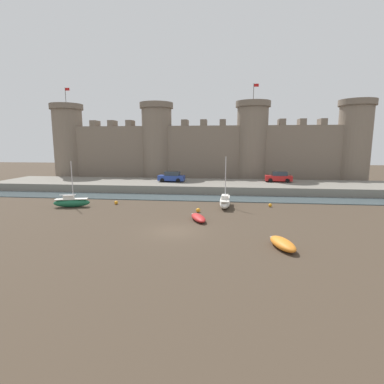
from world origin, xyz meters
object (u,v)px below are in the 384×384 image
object	(u,v)px
rowboat_near_channel_left	(283,244)
mooring_buoy_mid_mud	(116,203)
sailboat_foreground_left	(72,202)
rowboat_near_channel_right	(198,218)
sailboat_midflat_left	(225,202)
mooring_buoy_near_shore	(270,205)
car_quay_centre_east	(172,177)
mooring_buoy_off_centre	(198,210)
car_quay_east	(279,177)

from	to	relation	value
rowboat_near_channel_left	mooring_buoy_mid_mud	xyz separation A→B (m)	(-17.08, 13.23, -0.14)
sailboat_foreground_left	rowboat_near_channel_right	bearing A→B (deg)	-16.15
sailboat_midflat_left	sailboat_foreground_left	bearing A→B (deg)	-173.46
mooring_buoy_near_shore	car_quay_centre_east	xyz separation A→B (m)	(-13.65, 11.70, 1.78)
rowboat_near_channel_right	mooring_buoy_mid_mud	size ratio (longest dim) A/B	7.59
mooring_buoy_off_centre	car_quay_east	distance (m)	20.41
rowboat_near_channel_left	mooring_buoy_near_shore	bearing A→B (deg)	85.54
car_quay_centre_east	sailboat_midflat_left	bearing A→B (deg)	-55.64
sailboat_foreground_left	car_quay_centre_east	world-z (taller)	sailboat_foreground_left
rowboat_near_channel_right	sailboat_foreground_left	bearing A→B (deg)	163.85
sailboat_foreground_left	car_quay_east	world-z (taller)	sailboat_foreground_left
sailboat_midflat_left	rowboat_near_channel_left	size ratio (longest dim) A/B	1.75
sailboat_midflat_left	car_quay_east	bearing A→B (deg)	59.48
rowboat_near_channel_left	mooring_buoy_off_centre	size ratio (longest dim) A/B	7.21
mooring_buoy_off_centre	mooring_buoy_near_shore	xyz separation A→B (m)	(8.00, 3.64, -0.03)
sailboat_foreground_left	mooring_buoy_off_centre	bearing A→B (deg)	-3.75
rowboat_near_channel_left	mooring_buoy_mid_mud	distance (m)	21.60
sailboat_foreground_left	sailboat_midflat_left	bearing A→B (deg)	6.54
rowboat_near_channel_right	car_quay_centre_east	xyz separation A→B (m)	(-5.98, 18.74, 1.69)
rowboat_near_channel_right	rowboat_near_channel_left	distance (m)	9.50
rowboat_near_channel_left	car_quay_east	xyz separation A→B (m)	(4.19, 27.27, 1.63)
rowboat_near_channel_right	sailboat_foreground_left	xyz separation A→B (m)	(-15.03, 4.35, 0.29)
sailboat_midflat_left	mooring_buoy_near_shore	bearing A→B (deg)	7.40
mooring_buoy_near_shore	rowboat_near_channel_left	bearing A→B (deg)	-94.46
rowboat_near_channel_right	mooring_buoy_off_centre	size ratio (longest dim) A/B	7.25
car_quay_east	mooring_buoy_off_centre	bearing A→B (deg)	-123.11
rowboat_near_channel_left	mooring_buoy_near_shore	size ratio (longest dim) A/B	8.13
sailboat_midflat_left	mooring_buoy_mid_mud	distance (m)	12.98
mooring_buoy_off_centre	mooring_buoy_near_shore	bearing A→B (deg)	24.48
rowboat_near_channel_left	sailboat_foreground_left	xyz separation A→B (m)	(-21.61, 11.21, 0.23)
mooring_buoy_mid_mud	mooring_buoy_near_shore	xyz separation A→B (m)	(18.16, 0.66, -0.02)
rowboat_near_channel_left	car_quay_east	bearing A→B (deg)	81.27
car_quay_centre_east	car_quay_east	size ratio (longest dim) A/B	1.00
car_quay_east	car_quay_centre_east	bearing A→B (deg)	-174.27
sailboat_midflat_left	rowboat_near_channel_right	distance (m)	6.83
rowboat_near_channel_right	mooring_buoy_mid_mud	bearing A→B (deg)	148.74
rowboat_near_channel_left	car_quay_centre_east	xyz separation A→B (m)	(-12.56, 25.59, 1.63)
rowboat_near_channel_right	sailboat_midflat_left	bearing A→B (deg)	68.70
rowboat_near_channel_right	sailboat_foreground_left	distance (m)	15.65
sailboat_foreground_left	mooring_buoy_near_shore	size ratio (longest dim) A/B	12.93
mooring_buoy_off_centre	rowboat_near_channel_left	bearing A→B (deg)	-55.98
mooring_buoy_mid_mud	car_quay_east	distance (m)	25.55
sailboat_midflat_left	mooring_buoy_mid_mud	size ratio (longest dim) A/B	13.22
mooring_buoy_mid_mud	car_quay_east	world-z (taller)	car_quay_east
mooring_buoy_mid_mud	car_quay_centre_east	bearing A→B (deg)	69.95
rowboat_near_channel_right	mooring_buoy_mid_mud	distance (m)	12.28
sailboat_foreground_left	mooring_buoy_mid_mud	world-z (taller)	sailboat_foreground_left
mooring_buoy_off_centre	mooring_buoy_near_shore	world-z (taller)	mooring_buoy_off_centre
sailboat_midflat_left	rowboat_near_channel_left	bearing A→B (deg)	-72.77
sailboat_foreground_left	mooring_buoy_near_shore	bearing A→B (deg)	6.74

